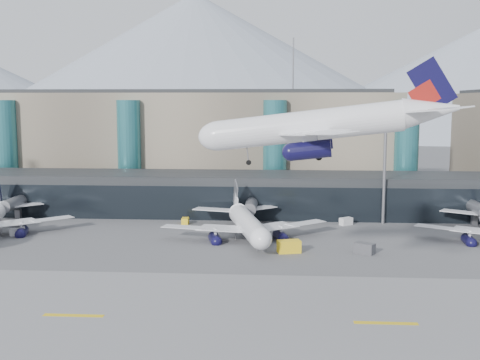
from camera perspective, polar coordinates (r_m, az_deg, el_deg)
name	(u,v)px	position (r m, az deg, el deg)	size (l,w,h in m)	color
ground	(236,284)	(92.78, -0.40, -9.85)	(900.00, 900.00, 0.00)	#515154
runway_strip	(227,319)	(78.63, -1.25, -13.07)	(400.00, 40.00, 0.04)	slate
runway_markings	(227,319)	(78.62, -1.25, -13.05)	(128.00, 1.00, 0.02)	gold
concourse	(253,194)	(147.96, 1.28, -1.35)	(170.00, 27.00, 10.00)	black
terminal_main	(175,142)	(181.54, -6.15, 3.57)	(130.00, 30.00, 31.00)	gray
teal_towers	(201,152)	(164.35, -3.68, 2.69)	(116.40, 19.40, 46.00)	#2A6E75
mountain_ridge	(294,78)	(468.78, 5.13, 9.63)	(910.00, 400.00, 110.00)	gray
lightmast_mid	(385,161)	(138.94, 13.57, 1.80)	(3.00, 1.20, 25.60)	slate
hero_jet	(335,116)	(80.75, 9.01, 6.04)	(35.48, 35.85, 11.59)	white
jet_parked_mid	(245,216)	(123.18, 0.50, -3.42)	(34.96, 36.00, 11.57)	white
veh_a	(17,231)	(133.72, -20.38, -4.56)	(3.06, 1.72, 1.72)	silver
veh_b	(185,221)	(137.23, -5.22, -3.88)	(2.43, 1.49, 1.40)	yellow
veh_c	(365,248)	(112.68, 11.73, -6.36)	(3.57, 1.88, 1.98)	#45454A
veh_d	(346,221)	(137.65, 10.02, -3.88)	(2.89, 1.55, 1.65)	silver
veh_h	(289,246)	(111.44, 4.66, -6.30)	(4.16, 2.19, 2.30)	yellow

